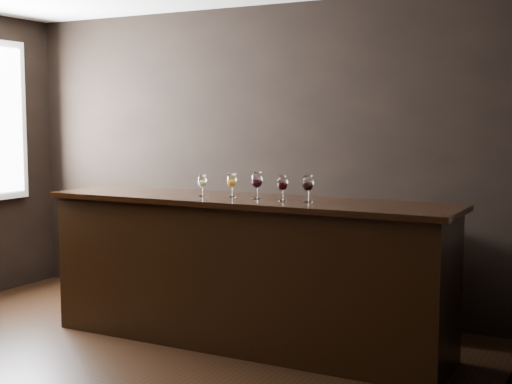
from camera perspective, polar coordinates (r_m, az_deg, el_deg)
The scene contains 10 objects.
ground at distance 5.13m, azimuth -12.84°, elevation -14.37°, with size 5.00×5.00×0.00m, color black.
room_shell at distance 5.06m, azimuth -14.48°, elevation 6.21°, with size 5.02×4.52×2.81m.
bar_counter at distance 5.59m, azimuth -0.87°, elevation -6.60°, with size 3.19×0.69×1.11m, color black.
bar_top at distance 5.49m, azimuth -0.88°, elevation -0.69°, with size 3.29×0.76×0.04m, color black.
back_bar_shelf at distance 6.41m, azimuth 2.44°, elevation -6.03°, with size 2.47×0.40×0.89m, color black.
glass_white at distance 5.63m, azimuth -4.33°, elevation 0.83°, with size 0.07×0.07×0.17m.
glass_amber at distance 5.58m, azimuth -1.96°, elevation 0.88°, with size 0.08×0.08×0.18m.
glass_red_a at distance 5.42m, azimuth 0.06°, elevation 0.92°, with size 0.09×0.09×0.21m.
glass_red_b at distance 5.30m, azimuth 2.13°, elevation 0.68°, with size 0.08×0.08×0.19m.
glass_red_c at distance 5.23m, azimuth 4.18°, elevation 0.65°, with size 0.08×0.08×0.20m.
Camera 1 is at (3.17, -3.64, 1.76)m, focal length 50.00 mm.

